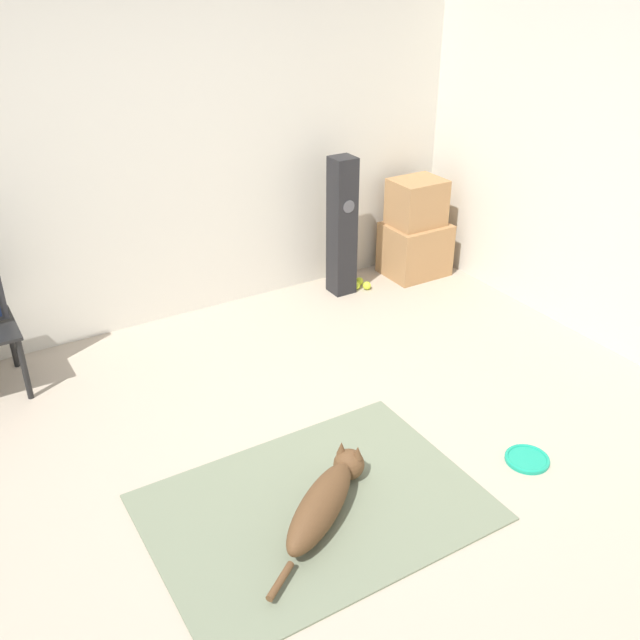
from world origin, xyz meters
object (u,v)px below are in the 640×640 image
Objects in this scene: dog at (325,500)px; floor_speaker at (342,227)px; tennis_ball_by_boxes at (367,286)px; tennis_ball_loose_on_carpet at (359,281)px; cardboard_box_lower at (415,249)px; frisbee at (527,459)px; cardboard_box_upper at (417,202)px; tennis_ball_near_speaker at (356,285)px.

floor_speaker is (1.41, 2.07, 0.43)m from dog.
tennis_ball_by_boxes is (1.60, 1.99, -0.08)m from dog.
floor_speaker is 16.24× the size of tennis_ball_loose_on_carpet.
cardboard_box_lower is at bearing 44.10° from dog.
frisbee is 3.58× the size of tennis_ball_loose_on_carpet.
frisbee is 2.52m from cardboard_box_upper.
dog is at bearing -126.98° from tennis_ball_near_speaker.
tennis_ball_loose_on_carpet is (-0.51, 0.03, -0.58)m from cardboard_box_upper.
cardboard_box_upper is at bearing 127.04° from cardboard_box_lower.
frisbee is at bearing -9.74° from dog.
dog is 12.33× the size of tennis_ball_near_speaker.
tennis_ball_near_speaker is (1.53, 2.03, -0.08)m from dog.
tennis_ball_near_speaker is at bearing 80.15° from frisbee.
cardboard_box_lower is 0.40m from cardboard_box_upper.
dog reaches higher than tennis_ball_by_boxes.
cardboard_box_upper is (-0.01, 0.01, 0.40)m from cardboard_box_lower.
dog is at bearing -135.90° from cardboard_box_lower.
floor_speaker is at bearing 55.71° from dog.
tennis_ball_near_speaker is at bearing -178.72° from cardboard_box_lower.
dog is at bearing 170.26° from frisbee.
tennis_ball_loose_on_carpet is (0.06, 0.05, 0.00)m from tennis_ball_near_speaker.
tennis_ball_by_boxes is at bearing -86.33° from tennis_ball_loose_on_carpet.
floor_speaker is 0.52m from tennis_ball_near_speaker.
cardboard_box_upper is 0.82m from tennis_ball_near_speaker.
tennis_ball_near_speaker is (0.12, -0.03, -0.50)m from floor_speaker.
tennis_ball_loose_on_carpet is (-0.52, 0.04, -0.18)m from cardboard_box_lower.
frisbee is 0.22× the size of floor_speaker.
tennis_ball_by_boxes is at bearing -35.46° from tennis_ball_near_speaker.
cardboard_box_upper is 6.07× the size of tennis_ball_by_boxes.
tennis_ball_loose_on_carpet is at bearing 38.40° from tennis_ball_near_speaker.
cardboard_box_upper reaches higher than tennis_ball_by_boxes.
frisbee is 2.32m from tennis_ball_loose_on_carpet.
tennis_ball_by_boxes reaches higher than frisbee.
tennis_ball_near_speaker is at bearing -177.86° from cardboard_box_upper.
tennis_ball_by_boxes is at bearing -23.77° from floor_speaker.
cardboard_box_upper is at bearing 7.89° from tennis_ball_by_boxes.
cardboard_box_upper reaches higher than tennis_ball_loose_on_carpet.
frisbee is at bearing -101.15° from tennis_ball_loose_on_carpet.
floor_speaker is at bearing -175.47° from tennis_ball_loose_on_carpet.
cardboard_box_upper is at bearing 66.88° from frisbee.
frisbee is 2.45m from cardboard_box_lower.
cardboard_box_upper is 0.77m from tennis_ball_loose_on_carpet.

